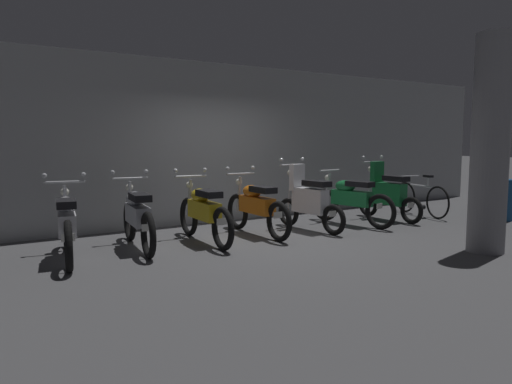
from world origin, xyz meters
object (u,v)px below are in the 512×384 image
object	(u,v)px
motorbike_slot_1	(137,216)
motorbike_slot_5	(351,199)
motorbike_slot_2	(204,211)
bicycle	(421,199)
support_pillar	(490,145)
motorbike_slot_3	(256,206)
motorbike_slot_0	(67,224)
trash_bin	(502,200)
motorbike_slot_6	(388,194)
motorbike_slot_4	(308,201)

from	to	relation	value
motorbike_slot_1	motorbike_slot_5	xyz separation A→B (m)	(4.11, -0.20, -0.00)
motorbike_slot_2	bicycle	size ratio (longest dim) A/B	1.15
motorbike_slot_2	bicycle	bearing A→B (deg)	-0.60
motorbike_slot_1	support_pillar	xyz separation A→B (m)	(4.14, -2.94, 1.06)
motorbike_slot_1	motorbike_slot_2	world-z (taller)	same
motorbike_slot_1	motorbike_slot_3	bearing A→B (deg)	-1.66
motorbike_slot_3	support_pillar	distance (m)	3.71
motorbike_slot_1	motorbike_slot_0	bearing A→B (deg)	-172.15
motorbike_slot_2	bicycle	xyz separation A→B (m)	(5.16, -0.05, -0.13)
motorbike_slot_1	bicycle	bearing A→B (deg)	-1.68
motorbike_slot_1	bicycle	size ratio (longest dim) A/B	1.15
motorbike_slot_1	bicycle	xyz separation A→B (m)	(6.19, -0.18, -0.13)
motorbike_slot_2	trash_bin	bearing A→B (deg)	-12.61
motorbike_slot_6	support_pillar	xyz separation A→B (m)	(-1.01, -2.75, 1.02)
motorbike_slot_2	motorbike_slot_5	size ratio (longest dim) A/B	1.01
motorbike_slot_1	motorbike_slot_5	size ratio (longest dim) A/B	1.00
motorbike_slot_6	support_pillar	distance (m)	3.10
trash_bin	bicycle	bearing A→B (deg)	123.62
motorbike_slot_0	support_pillar	size ratio (longest dim) A/B	0.62
bicycle	trash_bin	distance (m)	1.55
motorbike_slot_0	motorbike_slot_2	bearing A→B (deg)	0.39
motorbike_slot_1	trash_bin	bearing A→B (deg)	-11.82
motorbike_slot_0	motorbike_slot_5	xyz separation A→B (m)	(5.14, -0.06, -0.00)
motorbike_slot_1	motorbike_slot_3	distance (m)	2.06
motorbike_slot_2	motorbike_slot_1	bearing A→B (deg)	172.91
motorbike_slot_6	motorbike_slot_3	bearing A→B (deg)	177.64
motorbike_slot_0	motorbike_slot_2	world-z (taller)	same
support_pillar	motorbike_slot_3	bearing A→B (deg)	125.90
motorbike_slot_5	trash_bin	xyz separation A→B (m)	(2.93, -1.28, -0.08)
motorbike_slot_3	motorbike_slot_5	xyz separation A→B (m)	(2.06, -0.14, -0.00)
motorbike_slot_4	support_pillar	xyz separation A→B (m)	(1.06, -2.74, 1.02)
motorbike_slot_6	bicycle	size ratio (longest dim) A/B	0.99
support_pillar	motorbike_slot_0	bearing A→B (deg)	151.58
motorbike_slot_0	bicycle	bearing A→B (deg)	-0.31
motorbike_slot_3	support_pillar	world-z (taller)	support_pillar
motorbike_slot_2	motorbike_slot_3	world-z (taller)	same
motorbike_slot_2	motorbike_slot_5	xyz separation A→B (m)	(3.09, -0.07, -0.00)
motorbike_slot_5	motorbike_slot_1	bearing A→B (deg)	177.23
motorbike_slot_1	support_pillar	distance (m)	5.19
motorbike_slot_4	trash_bin	size ratio (longest dim) A/B	2.03
motorbike_slot_3	bicycle	xyz separation A→B (m)	(4.13, -0.12, -0.13)
motorbike_slot_2	support_pillar	xyz separation A→B (m)	(3.11, -2.81, 1.06)
motorbike_slot_1	motorbike_slot_3	size ratio (longest dim) A/B	1.00
motorbike_slot_2	motorbike_slot_6	size ratio (longest dim) A/B	1.16
motorbike_slot_3	motorbike_slot_6	xyz separation A→B (m)	(3.09, -0.13, 0.04)
trash_bin	motorbike_slot_4	bearing A→B (deg)	162.17
support_pillar	trash_bin	size ratio (longest dim) A/B	3.74
motorbike_slot_2	trash_bin	world-z (taller)	motorbike_slot_2
motorbike_slot_5	bicycle	distance (m)	2.08
motorbike_slot_0	motorbike_slot_3	bearing A→B (deg)	1.53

